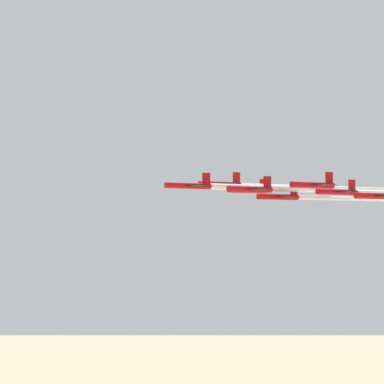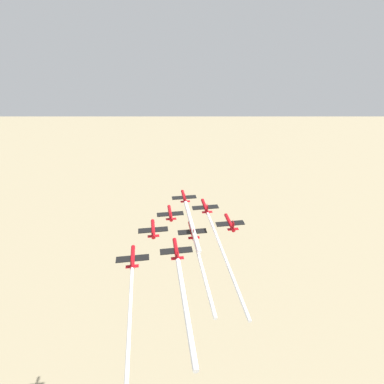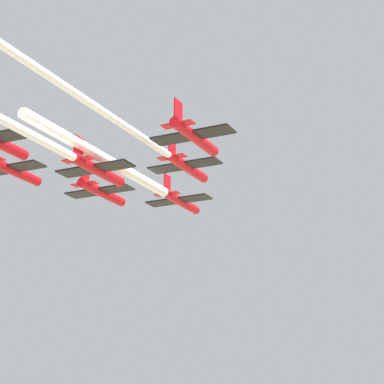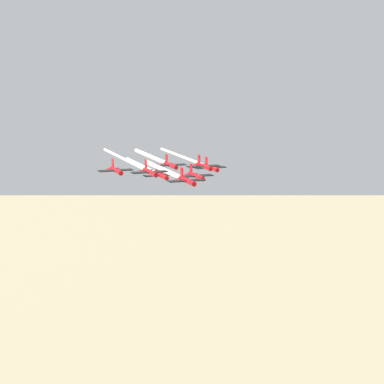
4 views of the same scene
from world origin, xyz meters
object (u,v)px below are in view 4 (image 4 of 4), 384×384
(jet_5, at_px, (116,170))
(jet_7, at_px, (170,165))
(jet_6, at_px, (211,168))
(jet_2, at_px, (150,172))
(jet_0, at_px, (187,181))
(jet_3, at_px, (204,166))
(jet_1, at_px, (196,176))
(jet_4, at_px, (161,175))

(jet_5, xyz_separation_m, jet_7, (8.78, -21.71, -1.05))
(jet_5, xyz_separation_m, jet_6, (7.00, -35.18, -2.52))
(jet_2, height_order, jet_5, jet_2)
(jet_0, height_order, jet_3, jet_3)
(jet_5, bearing_deg, jet_1, 150.46)
(jet_3, height_order, jet_4, jet_3)
(jet_4, bearing_deg, jet_5, -0.00)
(jet_0, distance_m, jet_2, 13.43)
(jet_0, height_order, jet_5, jet_5)
(jet_1, bearing_deg, jet_4, -59.53)
(jet_5, height_order, jet_6, jet_5)
(jet_2, bearing_deg, jet_5, -59.53)
(jet_1, distance_m, jet_3, 13.42)
(jet_2, xyz_separation_m, jet_4, (10.56, -8.25, -2.99))
(jet_7, bearing_deg, jet_3, 120.47)
(jet_2, xyz_separation_m, jet_5, (12.34, 5.22, -0.83))
(jet_1, bearing_deg, jet_7, -90.00)
(jet_2, relative_size, jet_4, 1.00)
(jet_3, height_order, jet_5, jet_5)
(jet_1, bearing_deg, jet_2, -0.00)
(jet_0, height_order, jet_4, jet_0)
(jet_0, xyz_separation_m, jet_7, (33.45, -11.27, -0.88))
(jet_7, bearing_deg, jet_6, -180.00)
(jet_6, bearing_deg, jet_7, 0.00)
(jet_3, xyz_separation_m, jet_7, (12.34, 5.22, -0.91))
(jet_7, bearing_deg, jet_5, 29.54)
(jet_0, xyz_separation_m, jet_1, (10.56, -8.25, -0.82))
(jet_2, distance_m, jet_3, 23.44)
(jet_3, relative_size, jet_5, 1.00)
(jet_6, bearing_deg, jet_1, 59.53)
(jet_0, bearing_deg, jet_6, -120.47)
(jet_5, bearing_deg, jet_6, -161.22)
(jet_6, bearing_deg, jet_3, 59.53)
(jet_3, xyz_separation_m, jet_6, (10.56, -8.25, -2.38))
(jet_3, xyz_separation_m, jet_5, (3.56, 26.93, 0.14))
(jet_6, xyz_separation_m, jet_7, (1.78, 13.47, 1.47))
(jet_4, distance_m, jet_7, 13.44)
(jet_0, relative_size, jet_7, 1.00)
(jet_3, bearing_deg, jet_6, -120.47)
(jet_0, distance_m, jet_1, 13.42)
(jet_1, relative_size, jet_4, 1.00)
(jet_2, xyz_separation_m, jet_6, (19.33, -29.96, -3.35))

